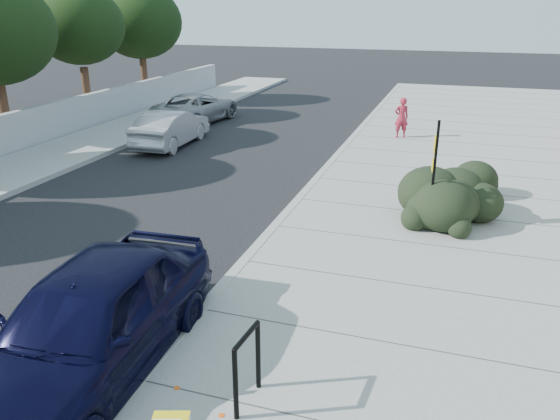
# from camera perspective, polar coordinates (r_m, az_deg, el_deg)

# --- Properties ---
(ground) EXTENTS (120.00, 120.00, 0.00)m
(ground) POSITION_cam_1_polar(r_m,az_deg,el_deg) (9.79, -8.20, -10.94)
(ground) COLOR black
(ground) RESTS_ON ground
(sidewalk_near) EXTENTS (11.20, 50.00, 0.15)m
(sidewalk_near) POSITION_cam_1_polar(r_m,az_deg,el_deg) (13.50, 24.10, -3.04)
(sidewalk_near) COLOR gray
(sidewalk_near) RESTS_ON ground
(curb_near) EXTENTS (0.22, 50.00, 0.17)m
(curb_near) POSITION_cam_1_polar(r_m,az_deg,el_deg) (13.93, 0.74, -0.37)
(curb_near) COLOR #9E9E99
(curb_near) RESTS_ON ground
(curb_far) EXTENTS (0.22, 50.00, 0.17)m
(curb_far) POSITION_cam_1_polar(r_m,az_deg,el_deg) (17.88, -24.56, 2.53)
(curb_far) COLOR #9E9E99
(curb_far) RESTS_ON ground
(tree_far_e) EXTENTS (4.00, 4.00, 5.90)m
(tree_far_e) POSITION_cam_1_polar(r_m,az_deg,el_deg) (26.95, -20.29, 17.61)
(tree_far_e) COLOR #332114
(tree_far_e) RESTS_ON ground
(tree_far_f) EXTENTS (4.40, 4.40, 6.07)m
(tree_far_f) POSITION_cam_1_polar(r_m,az_deg,el_deg) (31.07, -14.46, 18.47)
(tree_far_f) COLOR #332114
(tree_far_f) RESTS_ON ground
(bike_rack) EXTENTS (0.12, 0.73, 1.06)m
(bike_rack) POSITION_cam_1_polar(r_m,az_deg,el_deg) (7.31, -3.46, -15.52)
(bike_rack) COLOR black
(bike_rack) RESTS_ON sidewalk_near
(sign_post) EXTENTS (0.11, 0.30, 2.56)m
(sign_post) POSITION_cam_1_polar(r_m,az_deg,el_deg) (12.89, 15.76, 4.20)
(sign_post) COLOR black
(sign_post) RESTS_ON sidewalk_near
(hedge) EXTENTS (2.69, 4.01, 1.38)m
(hedge) POSITION_cam_1_polar(r_m,az_deg,el_deg) (14.48, 17.82, 2.59)
(hedge) COLOR black
(hedge) RESTS_ON sidewalk_near
(sedan_navy) EXTENTS (2.26, 5.12, 1.71)m
(sedan_navy) POSITION_cam_1_polar(r_m,az_deg,el_deg) (8.40, -19.19, -10.96)
(sedan_navy) COLOR black
(sedan_navy) RESTS_ON ground
(wagon_silver) EXTENTS (1.61, 4.17, 1.36)m
(wagon_silver) POSITION_cam_1_polar(r_m,az_deg,el_deg) (21.36, -11.33, 8.41)
(wagon_silver) COLOR #A5A5A9
(wagon_silver) RESTS_ON ground
(suv_silver) EXTENTS (2.77, 5.06, 1.34)m
(suv_silver) POSITION_cam_1_polar(r_m,az_deg,el_deg) (25.57, -8.76, 10.55)
(suv_silver) COLOR gray
(suv_silver) RESTS_ON ground
(pedestrian) EXTENTS (0.67, 0.56, 1.56)m
(pedestrian) POSITION_cam_1_polar(r_m,az_deg,el_deg) (22.15, 12.57, 9.41)
(pedestrian) COLOR #9E2236
(pedestrian) RESTS_ON sidewalk_near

